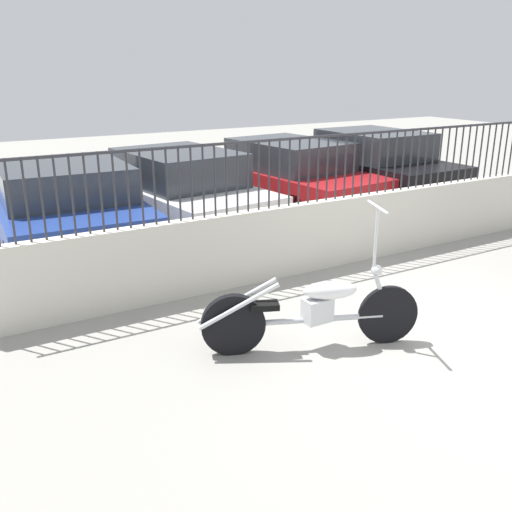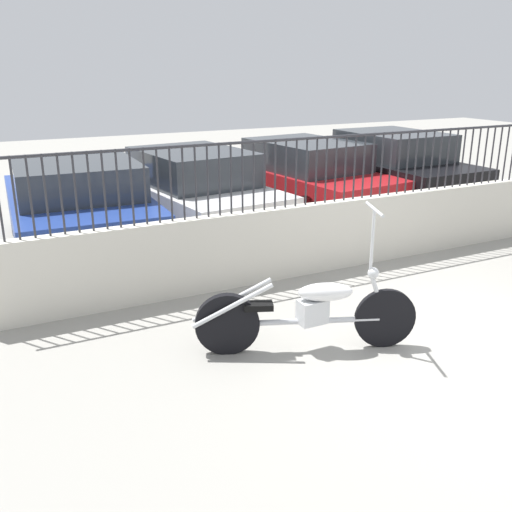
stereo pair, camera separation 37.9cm
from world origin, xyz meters
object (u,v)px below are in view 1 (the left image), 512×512
(car_red, at_px, (284,175))
(car_black, at_px, (367,167))
(motorcycle_silver, at_px, (304,310))
(car_white, at_px, (175,189))
(car_blue, at_px, (64,208))

(car_red, xyz_separation_m, car_black, (1.84, -0.28, 0.04))
(motorcycle_silver, relative_size, car_white, 0.47)
(car_red, bearing_deg, car_blue, 91.99)
(motorcycle_silver, bearing_deg, car_blue, 128.33)
(car_blue, bearing_deg, car_red, -79.46)
(car_blue, bearing_deg, car_white, -72.98)
(motorcycle_silver, height_order, car_blue, motorcycle_silver)
(car_blue, relative_size, car_white, 0.90)
(car_white, bearing_deg, car_blue, 98.43)
(car_red, bearing_deg, car_white, 86.19)
(motorcycle_silver, relative_size, car_black, 0.51)
(car_blue, height_order, car_white, car_blue)
(car_white, height_order, car_red, car_red)
(car_white, height_order, car_black, car_black)
(car_blue, distance_m, car_red, 4.29)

